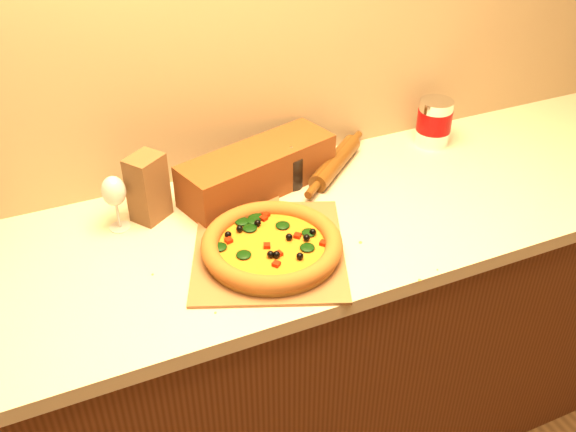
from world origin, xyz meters
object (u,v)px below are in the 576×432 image
object	(u,v)px
rolling_pin	(335,162)
wine_glass	(114,193)
pizza_peel	(269,245)
pizza	(272,245)
coffee_canister	(434,122)
pepper_grinder	(291,170)

from	to	relation	value
rolling_pin	wine_glass	distance (m)	0.66
pizza_peel	pizza	distance (m)	0.04
pizza	coffee_canister	distance (m)	0.77
pizza	wine_glass	xyz separation A→B (m)	(-0.32, 0.27, 0.08)
pizza	coffee_canister	world-z (taller)	coffee_canister
pizza	pepper_grinder	distance (m)	0.33
pizza	rolling_pin	size ratio (longest dim) A/B	1.09
pizza	pepper_grinder	world-z (taller)	pepper_grinder
coffee_canister	wine_glass	bearing A→B (deg)	-176.74
pepper_grinder	pizza_peel	bearing A→B (deg)	-125.37
pizza_peel	coffee_canister	xyz separation A→B (m)	(0.69, 0.29, 0.07)
rolling_pin	wine_glass	xyz separation A→B (m)	(-0.65, -0.03, 0.08)
rolling_pin	wine_glass	size ratio (longest dim) A/B	2.06
pepper_grinder	wine_glass	world-z (taller)	wine_glass
coffee_canister	wine_glass	distance (m)	1.01
pizza_peel	pepper_grinder	distance (m)	0.30
pizza	pepper_grinder	size ratio (longest dim) A/B	2.74
coffee_canister	pepper_grinder	bearing A→B (deg)	-174.32
rolling_pin	pizza	bearing A→B (deg)	-137.76
pizza_peel	wine_glass	world-z (taller)	wine_glass
pepper_grinder	coffee_canister	distance (m)	0.52
pepper_grinder	wine_glass	xyz separation A→B (m)	(-0.49, -0.01, 0.06)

